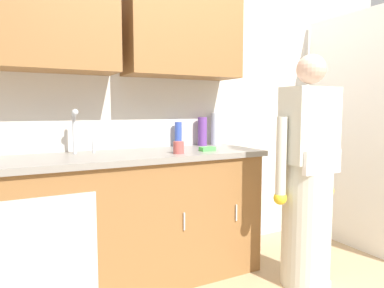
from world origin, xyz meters
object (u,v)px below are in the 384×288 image
at_px(bottle_dish_liquid, 216,129).
at_px(bottle_cleaner_spray, 178,134).
at_px(cup_by_sink, 179,148).
at_px(sponge, 207,149).
at_px(person_at_sink, 307,189).
at_px(bottle_soap, 202,131).
at_px(sink, 85,158).

relative_size(bottle_dish_liquid, bottle_cleaner_spray, 1.36).
bearing_deg(bottle_cleaner_spray, cup_by_sink, -115.53).
height_order(cup_by_sink, sponge, cup_by_sink).
bearing_deg(bottle_cleaner_spray, sponge, -80.28).
bearing_deg(bottle_cleaner_spray, person_at_sink, -55.26).
bearing_deg(person_at_sink, cup_by_sink, 150.28).
bearing_deg(sponge, cup_by_sink, -171.31).
bearing_deg(bottle_dish_liquid, person_at_sink, -74.94).
bearing_deg(bottle_dish_liquid, bottle_soap, -176.75).
bearing_deg(cup_by_sink, sponge, 8.69).
height_order(sink, bottle_soap, sink).
height_order(bottle_dish_liquid, bottle_cleaner_spray, bottle_dish_liquid).
distance_m(bottle_soap, cup_by_sink, 0.58).
distance_m(bottle_dish_liquid, bottle_cleaner_spray, 0.36).
distance_m(bottle_dish_liquid, sponge, 0.49).
height_order(bottle_cleaner_spray, cup_by_sink, bottle_cleaner_spray).
bearing_deg(sponge, bottle_soap, 65.73).
bearing_deg(bottle_cleaner_spray, bottle_soap, -2.27).
distance_m(sink, bottle_soap, 1.06).
relative_size(person_at_sink, bottle_soap, 6.69).
bearing_deg(person_at_sink, bottle_soap, 113.55).
bearing_deg(bottle_dish_liquid, sink, -168.90).
xyz_separation_m(sink, sponge, (0.86, -0.14, 0.03)).
distance_m(bottle_dish_liquid, cup_by_sink, 0.69).
height_order(person_at_sink, bottle_dish_liquid, person_at_sink).
height_order(bottle_dish_liquid, sponge, bottle_dish_liquid).
height_order(sink, bottle_dish_liquid, sink).
distance_m(person_at_sink, cup_by_sink, 0.95).
xyz_separation_m(bottle_cleaner_spray, cup_by_sink, (-0.19, -0.41, -0.06)).
relative_size(person_at_sink, bottle_dish_liquid, 5.81).
bearing_deg(bottle_soap, person_at_sink, -66.45).
bearing_deg(bottle_soap, bottle_dish_liquid, 3.25).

